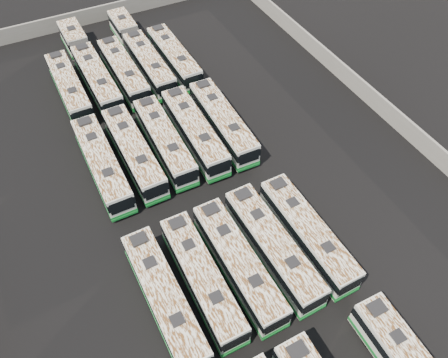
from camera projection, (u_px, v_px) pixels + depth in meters
The scene contains 17 objects.
ground at pixel (212, 197), 42.01m from camera, with size 140.00×140.00×0.00m, color black.
perimeter_wall at pixel (212, 190), 41.17m from camera, with size 45.20×73.20×2.20m.
bus_midfront_far_left at pixel (165, 298), 33.45m from camera, with size 2.70×11.93×3.35m.
bus_midfront_left at pixel (202, 278), 34.58m from camera, with size 2.53×11.61×3.27m.
bus_midfront_center at pixel (238, 263), 35.42m from camera, with size 2.65×11.86×3.33m.
bus_midfront_right at pixel (273, 247), 36.42m from camera, with size 2.84×12.03×3.37m.
bus_midfront_far_right at pixel (307, 233), 37.34m from camera, with size 2.62×11.68×3.28m.
bus_midback_far_left at pixel (102, 164), 42.44m from camera, with size 2.61×12.08×3.40m.
bus_midback_left at pixel (134, 152), 43.49m from camera, with size 2.68×12.02×3.38m.
bus_midback_center at pixel (165, 141), 44.56m from camera, with size 2.68×11.82×3.32m.
bus_midback_right at pixel (195, 132), 45.40m from camera, with size 2.79×12.17×3.42m.
bus_midback_far_right at pixel (223, 122), 46.36m from camera, with size 2.84×12.09×3.39m.
bus_back_far_left at pixel (69, 88), 50.21m from camera, with size 2.55×11.71×3.29m.
bus_back_left at pixel (89, 65), 52.96m from camera, with size 2.86×18.77×3.40m.
bus_back_center at pixel (124, 72), 52.14m from camera, with size 2.64×11.88×3.34m.
bus_back_right at pixel (140, 51), 54.95m from camera, with size 2.55×18.20×3.30m.
bus_back_far_right at pixel (174, 57), 54.10m from camera, with size 2.56×11.71×3.29m.
Camera 1 is at (-10.82, -23.53, 33.14)m, focal length 35.00 mm.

